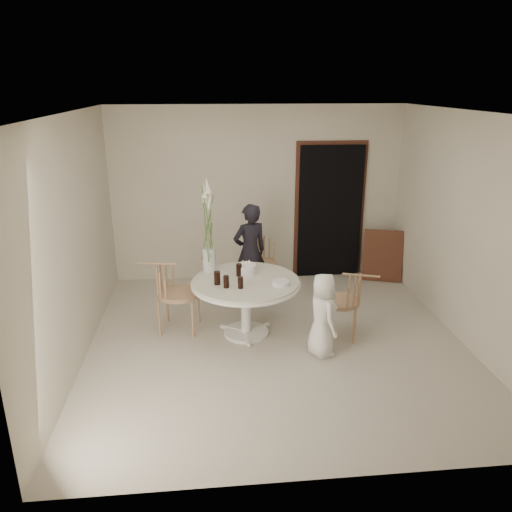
{
  "coord_description": "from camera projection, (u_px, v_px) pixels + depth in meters",
  "views": [
    {
      "loc": [
        -0.79,
        -5.35,
        2.99
      ],
      "look_at": [
        -0.22,
        0.3,
        1.02
      ],
      "focal_mm": 35.0,
      "sensor_mm": 36.0,
      "label": 1
    }
  ],
  "objects": [
    {
      "name": "cola_tumbler_d",
      "position": [
        239.0,
        270.0,
        6.15
      ],
      "size": [
        0.08,
        0.08,
        0.16
      ],
      "primitive_type": "cylinder",
      "rotation": [
        0.0,
        0.0,
        0.1
      ],
      "color": "black",
      "rests_on": "table"
    },
    {
      "name": "table",
      "position": [
        246.0,
        289.0,
        6.09
      ],
      "size": [
        1.33,
        1.33,
        0.73
      ],
      "color": "white",
      "rests_on": "ground"
    },
    {
      "name": "cola_tumbler_c",
      "position": [
        217.0,
        278.0,
        5.89
      ],
      "size": [
        0.08,
        0.08,
        0.16
      ],
      "primitive_type": "cylinder",
      "rotation": [
        0.0,
        0.0,
        0.06
      ],
      "color": "black",
      "rests_on": "table"
    },
    {
      "name": "birthday_cake",
      "position": [
        246.0,
        269.0,
        6.24
      ],
      "size": [
        0.25,
        0.25,
        0.17
      ],
      "rotation": [
        0.0,
        0.0,
        0.07
      ],
      "color": "white",
      "rests_on": "table"
    },
    {
      "name": "cola_tumbler_a",
      "position": [
        226.0,
        282.0,
        5.8
      ],
      "size": [
        0.09,
        0.09,
        0.14
      ],
      "primitive_type": "cylinder",
      "rotation": [
        0.0,
        0.0,
        0.35
      ],
      "color": "black",
      "rests_on": "table"
    },
    {
      "name": "boy",
      "position": [
        322.0,
        315.0,
        5.67
      ],
      "size": [
        0.41,
        0.54,
        0.99
      ],
      "primitive_type": "imported",
      "rotation": [
        0.0,
        0.0,
        1.78
      ],
      "color": "white",
      "rests_on": "ground"
    },
    {
      "name": "girl",
      "position": [
        250.0,
        252.0,
        7.12
      ],
      "size": [
        0.6,
        0.5,
        1.41
      ],
      "primitive_type": "imported",
      "rotation": [
        0.0,
        0.0,
        3.51
      ],
      "color": "black",
      "rests_on": "ground"
    },
    {
      "name": "room_shell",
      "position": [
        278.0,
        213.0,
        5.56
      ],
      "size": [
        4.5,
        4.5,
        4.5
      ],
      "color": "white",
      "rests_on": "ground"
    },
    {
      "name": "chair_left",
      "position": [
        168.0,
        286.0,
        6.23
      ],
      "size": [
        0.59,
        0.55,
        0.91
      ],
      "rotation": [
        0.0,
        0.0,
        1.41
      ],
      "color": "tan",
      "rests_on": "ground"
    },
    {
      "name": "chair_far",
      "position": [
        259.0,
        255.0,
        7.43
      ],
      "size": [
        0.5,
        0.53,
        0.86
      ],
      "rotation": [
        0.0,
        0.0,
        0.01
      ],
      "color": "tan",
      "rests_on": "ground"
    },
    {
      "name": "flower_vase",
      "position": [
        208.0,
        236.0,
        6.17
      ],
      "size": [
        0.16,
        0.16,
        1.21
      ],
      "rotation": [
        0.0,
        0.0,
        -0.1
      ],
      "color": "silver",
      "rests_on": "table"
    },
    {
      "name": "picture_frame",
      "position": [
        383.0,
        256.0,
        7.88
      ],
      "size": [
        0.64,
        0.36,
        0.81
      ],
      "primitive_type": "cube",
      "rotation": [
        -0.17,
        0.0,
        -0.3
      ],
      "color": "#592E1E",
      "rests_on": "ground"
    },
    {
      "name": "door_trim",
      "position": [
        329.0,
        208.0,
        7.93
      ],
      "size": [
        1.12,
        0.03,
        2.22
      ],
      "primitive_type": "cube",
      "color": "#592E1E",
      "rests_on": "ground"
    },
    {
      "name": "cola_tumbler_b",
      "position": [
        241.0,
        283.0,
        5.79
      ],
      "size": [
        0.08,
        0.08,
        0.14
      ],
      "primitive_type": "cylinder",
      "rotation": [
        0.0,
        0.0,
        0.21
      ],
      "color": "black",
      "rests_on": "table"
    },
    {
      "name": "chair_right",
      "position": [
        350.0,
        296.0,
        6.07
      ],
      "size": [
        0.59,
        0.57,
        0.84
      ],
      "rotation": [
        0.0,
        0.0,
        -1.9
      ],
      "color": "tan",
      "rests_on": "ground"
    },
    {
      "name": "ground",
      "position": [
        276.0,
        342.0,
        6.09
      ],
      "size": [
        4.5,
        4.5,
        0.0
      ],
      "primitive_type": "plane",
      "color": "#BAB39F",
      "rests_on": "ground"
    },
    {
      "name": "plate_stack",
      "position": [
        281.0,
        283.0,
        5.9
      ],
      "size": [
        0.25,
        0.25,
        0.05
      ],
      "primitive_type": "cylinder",
      "rotation": [
        0.0,
        0.0,
        0.16
      ],
      "color": "white",
      "rests_on": "table"
    },
    {
      "name": "doorway",
      "position": [
        330.0,
        212.0,
        7.91
      ],
      "size": [
        1.0,
        0.1,
        2.1
      ],
      "primitive_type": "cube",
      "color": "black",
      "rests_on": "ground"
    }
  ]
}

